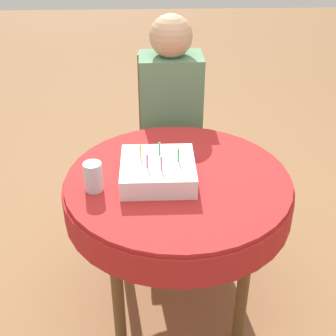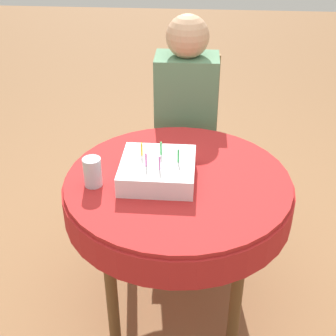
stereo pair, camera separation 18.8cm
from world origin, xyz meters
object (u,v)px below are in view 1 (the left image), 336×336
(chair, at_px, (170,134))
(birthday_cake, at_px, (158,171))
(person, at_px, (171,106))
(drinking_glass, at_px, (93,177))

(chair, bearing_deg, birthday_cake, -96.81)
(chair, bearing_deg, person, -90.00)
(birthday_cake, bearing_deg, chair, 84.03)
(chair, relative_size, person, 0.79)
(chair, xyz_separation_m, birthday_cake, (-0.08, -0.77, 0.24))
(chair, height_order, birthday_cake, chair)
(drinking_glass, bearing_deg, chair, 68.29)
(birthday_cake, bearing_deg, person, 83.11)
(person, xyz_separation_m, drinking_glass, (-0.33, -0.74, 0.04))
(birthday_cake, relative_size, drinking_glass, 2.49)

